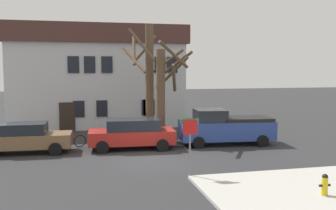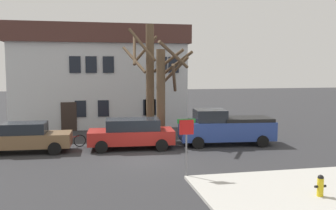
{
  "view_description": "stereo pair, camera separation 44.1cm",
  "coord_description": "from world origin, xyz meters",
  "px_view_note": "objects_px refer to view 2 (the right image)",
  "views": [
    {
      "loc": [
        -3.03,
        -17.89,
        4.53
      ],
      "look_at": [
        1.93,
        3.99,
        2.31
      ],
      "focal_mm": 39.61,
      "sensor_mm": 36.0,
      "label": 1
    },
    {
      "loc": [
        -2.6,
        -17.98,
        4.53
      ],
      "look_at": [
        1.93,
        3.99,
        2.31
      ],
      "focal_mm": 39.61,
      "sensor_mm": 36.0,
      "label": 2
    }
  ],
  "objects_px": {
    "street_sign_pole": "(186,137)",
    "pickup_truck_blue": "(225,127)",
    "car_brown_sedan": "(25,138)",
    "tree_bare_near": "(148,77)",
    "building_main": "(100,75)",
    "car_red_wagon": "(132,133)",
    "fire_hydrant": "(320,185)",
    "tree_bare_mid": "(164,89)",
    "bicycle_leaning": "(71,141)"
  },
  "relations": [
    {
      "from": "pickup_truck_blue",
      "to": "car_red_wagon",
      "type": "bearing_deg",
      "value": -179.33
    },
    {
      "from": "car_brown_sedan",
      "to": "tree_bare_near",
      "type": "bearing_deg",
      "value": 21.56
    },
    {
      "from": "tree_bare_mid",
      "to": "pickup_truck_blue",
      "type": "bearing_deg",
      "value": -27.23
    },
    {
      "from": "pickup_truck_blue",
      "to": "fire_hydrant",
      "type": "distance_m",
      "value": 9.57
    },
    {
      "from": "car_red_wagon",
      "to": "fire_hydrant",
      "type": "xyz_separation_m",
      "value": [
        5.52,
        -9.49,
        -0.37
      ]
    },
    {
      "from": "tree_bare_near",
      "to": "tree_bare_mid",
      "type": "bearing_deg",
      "value": -57.1
    },
    {
      "from": "building_main",
      "to": "bicycle_leaning",
      "type": "distance_m",
      "value": 10.01
    },
    {
      "from": "car_red_wagon",
      "to": "street_sign_pole",
      "type": "xyz_separation_m",
      "value": [
        1.6,
        -6.14,
        0.86
      ]
    },
    {
      "from": "car_brown_sedan",
      "to": "bicycle_leaning",
      "type": "relative_size",
      "value": 2.83
    },
    {
      "from": "bicycle_leaning",
      "to": "building_main",
      "type": "bearing_deg",
      "value": 78.0
    },
    {
      "from": "car_red_wagon",
      "to": "street_sign_pole",
      "type": "distance_m",
      "value": 6.4
    },
    {
      "from": "tree_bare_near",
      "to": "bicycle_leaning",
      "type": "xyz_separation_m",
      "value": [
        -4.84,
        -2.0,
        -3.6
      ]
    },
    {
      "from": "tree_bare_near",
      "to": "car_brown_sedan",
      "type": "relative_size",
      "value": 1.51
    },
    {
      "from": "car_brown_sedan",
      "to": "street_sign_pole",
      "type": "height_order",
      "value": "street_sign_pole"
    },
    {
      "from": "bicycle_leaning",
      "to": "tree_bare_mid",
      "type": "bearing_deg",
      "value": 8.27
    },
    {
      "from": "fire_hydrant",
      "to": "bicycle_leaning",
      "type": "height_order",
      "value": "bicycle_leaning"
    },
    {
      "from": "building_main",
      "to": "pickup_truck_blue",
      "type": "height_order",
      "value": "building_main"
    },
    {
      "from": "fire_hydrant",
      "to": "street_sign_pole",
      "type": "bearing_deg",
      "value": 139.41
    },
    {
      "from": "car_red_wagon",
      "to": "bicycle_leaning",
      "type": "xyz_separation_m",
      "value": [
        -3.41,
        1.01,
        -0.52
      ]
    },
    {
      "from": "building_main",
      "to": "car_red_wagon",
      "type": "relative_size",
      "value": 2.77
    },
    {
      "from": "tree_bare_near",
      "to": "street_sign_pole",
      "type": "height_order",
      "value": "tree_bare_near"
    },
    {
      "from": "bicycle_leaning",
      "to": "tree_bare_near",
      "type": "bearing_deg",
      "value": 22.45
    },
    {
      "from": "building_main",
      "to": "pickup_truck_blue",
      "type": "bearing_deg",
      "value": -54.93
    },
    {
      "from": "pickup_truck_blue",
      "to": "fire_hydrant",
      "type": "height_order",
      "value": "pickup_truck_blue"
    },
    {
      "from": "fire_hydrant",
      "to": "bicycle_leaning",
      "type": "xyz_separation_m",
      "value": [
        -8.92,
        10.5,
        -0.15
      ]
    },
    {
      "from": "building_main",
      "to": "car_red_wagon",
      "type": "distance_m",
      "value": 10.7
    },
    {
      "from": "car_red_wagon",
      "to": "fire_hydrant",
      "type": "relative_size",
      "value": 6.43
    },
    {
      "from": "tree_bare_near",
      "to": "fire_hydrant",
      "type": "bearing_deg",
      "value": -71.89
    },
    {
      "from": "fire_hydrant",
      "to": "pickup_truck_blue",
      "type": "bearing_deg",
      "value": 89.46
    },
    {
      "from": "car_brown_sedan",
      "to": "fire_hydrant",
      "type": "bearing_deg",
      "value": -40.74
    },
    {
      "from": "tree_bare_near",
      "to": "bicycle_leaning",
      "type": "relative_size",
      "value": 4.26
    },
    {
      "from": "tree_bare_mid",
      "to": "bicycle_leaning",
      "type": "distance_m",
      "value": 6.36
    },
    {
      "from": "tree_bare_mid",
      "to": "fire_hydrant",
      "type": "distance_m",
      "value": 12.11
    },
    {
      "from": "car_brown_sedan",
      "to": "street_sign_pole",
      "type": "relative_size",
      "value": 1.97
    },
    {
      "from": "street_sign_pole",
      "to": "pickup_truck_blue",
      "type": "bearing_deg",
      "value": 57.15
    },
    {
      "from": "tree_bare_near",
      "to": "pickup_truck_blue",
      "type": "height_order",
      "value": "tree_bare_near"
    },
    {
      "from": "tree_bare_near",
      "to": "pickup_truck_blue",
      "type": "bearing_deg",
      "value": -35.13
    },
    {
      "from": "tree_bare_near",
      "to": "car_red_wagon",
      "type": "bearing_deg",
      "value": -115.45
    },
    {
      "from": "street_sign_pole",
      "to": "bicycle_leaning",
      "type": "distance_m",
      "value": 8.83
    },
    {
      "from": "bicycle_leaning",
      "to": "street_sign_pole",
      "type": "bearing_deg",
      "value": -54.98
    },
    {
      "from": "tree_bare_near",
      "to": "street_sign_pole",
      "type": "relative_size",
      "value": 2.96
    },
    {
      "from": "car_red_wagon",
      "to": "tree_bare_mid",
      "type": "bearing_deg",
      "value": 39.67
    },
    {
      "from": "tree_bare_mid",
      "to": "pickup_truck_blue",
      "type": "relative_size",
      "value": 1.07
    },
    {
      "from": "street_sign_pole",
      "to": "fire_hydrant",
      "type": "bearing_deg",
      "value": -40.59
    },
    {
      "from": "car_brown_sedan",
      "to": "bicycle_leaning",
      "type": "height_order",
      "value": "car_brown_sedan"
    },
    {
      "from": "tree_bare_mid",
      "to": "street_sign_pole",
      "type": "bearing_deg",
      "value": -94.28
    },
    {
      "from": "bicycle_leaning",
      "to": "car_red_wagon",
      "type": "bearing_deg",
      "value": -16.46
    },
    {
      "from": "building_main",
      "to": "bicycle_leaning",
      "type": "xyz_separation_m",
      "value": [
        -1.94,
        -9.13,
        -3.6
      ]
    },
    {
      "from": "street_sign_pole",
      "to": "building_main",
      "type": "bearing_deg",
      "value": 100.67
    },
    {
      "from": "car_red_wagon",
      "to": "fire_hydrant",
      "type": "bearing_deg",
      "value": -59.84
    }
  ]
}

